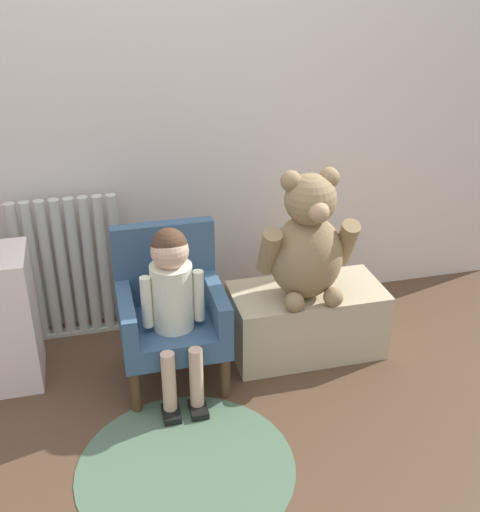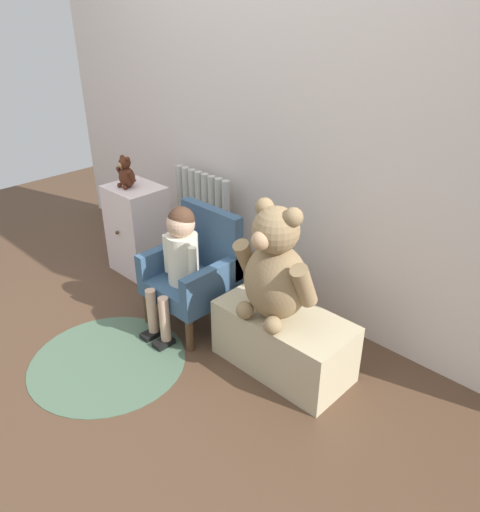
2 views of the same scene
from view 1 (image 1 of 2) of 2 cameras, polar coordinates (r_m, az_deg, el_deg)
ground_plane at (r=2.47m, az=-4.01°, el=-18.05°), size 6.00×6.00×0.00m
back_wall at (r=2.92m, az=-8.98°, el=15.84°), size 3.80×0.05×2.40m
radiator at (r=3.07m, az=-14.89°, el=-1.19°), size 0.50×0.05×0.70m
child_armchair at (r=2.72m, az=-6.22°, el=-4.69°), size 0.43×0.41×0.66m
child_figure at (r=2.55m, az=-6.01°, el=-3.08°), size 0.25×0.35×0.73m
low_bench at (r=2.96m, az=5.90°, el=-5.68°), size 0.68×0.34×0.32m
large_teddy_bear at (r=2.71m, az=6.03°, el=1.12°), size 0.42×0.30×0.58m
floor_rug at (r=2.46m, az=-4.83°, el=-18.21°), size 0.80×0.80×0.01m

